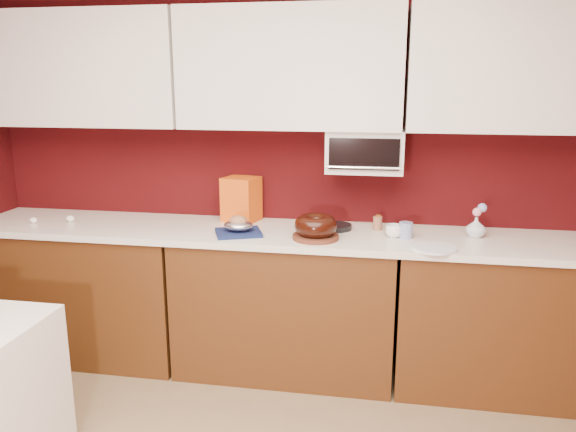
# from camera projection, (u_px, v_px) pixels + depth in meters

# --- Properties ---
(wall_back) EXTENTS (4.00, 0.02, 2.50)m
(wall_back) POSITION_uv_depth(u_px,v_px,m) (295.00, 166.00, 3.58)
(wall_back) COLOR #3C0809
(wall_back) RESTS_ON floor
(base_cabinet_left) EXTENTS (1.31, 0.58, 0.86)m
(base_cabinet_left) POSITION_uv_depth(u_px,v_px,m) (88.00, 291.00, 3.71)
(base_cabinet_left) COLOR #4D290F
(base_cabinet_left) RESTS_ON floor
(base_cabinet_center) EXTENTS (1.31, 0.58, 0.86)m
(base_cabinet_center) POSITION_uv_depth(u_px,v_px,m) (286.00, 304.00, 3.48)
(base_cabinet_center) COLOR #4D290F
(base_cabinet_center) RESTS_ON floor
(base_cabinet_right) EXTENTS (1.31, 0.58, 0.86)m
(base_cabinet_right) POSITION_uv_depth(u_px,v_px,m) (512.00, 320.00, 3.25)
(base_cabinet_right) COLOR #4D290F
(base_cabinet_right) RESTS_ON floor
(countertop) EXTENTS (4.00, 0.62, 0.04)m
(countertop) POSITION_uv_depth(u_px,v_px,m) (286.00, 235.00, 3.37)
(countertop) COLOR white
(countertop) RESTS_ON base_cabinet_center
(upper_cabinet_left) EXTENTS (1.31, 0.33, 0.70)m
(upper_cabinet_left) POSITION_uv_depth(u_px,v_px,m) (81.00, 69.00, 3.51)
(upper_cabinet_left) COLOR white
(upper_cabinet_left) RESTS_ON wall_back
(upper_cabinet_center) EXTENTS (1.31, 0.33, 0.70)m
(upper_cabinet_center) POSITION_uv_depth(u_px,v_px,m) (290.00, 69.00, 3.28)
(upper_cabinet_center) COLOR white
(upper_cabinet_center) RESTS_ON wall_back
(upper_cabinet_right) EXTENTS (1.31, 0.33, 0.70)m
(upper_cabinet_right) POSITION_uv_depth(u_px,v_px,m) (531.00, 68.00, 3.06)
(upper_cabinet_right) COLOR white
(upper_cabinet_right) RESTS_ON wall_back
(toaster_oven) EXTENTS (0.45, 0.30, 0.25)m
(toaster_oven) POSITION_uv_depth(u_px,v_px,m) (365.00, 151.00, 3.34)
(toaster_oven) COLOR white
(toaster_oven) RESTS_ON upper_cabinet_center
(toaster_oven_door) EXTENTS (0.40, 0.02, 0.18)m
(toaster_oven_door) POSITION_uv_depth(u_px,v_px,m) (364.00, 154.00, 3.19)
(toaster_oven_door) COLOR black
(toaster_oven_door) RESTS_ON toaster_oven
(toaster_oven_handle) EXTENTS (0.42, 0.02, 0.02)m
(toaster_oven_handle) POSITION_uv_depth(u_px,v_px,m) (363.00, 168.00, 3.19)
(toaster_oven_handle) COLOR silver
(toaster_oven_handle) RESTS_ON toaster_oven
(cake_base) EXTENTS (0.31, 0.31, 0.02)m
(cake_base) POSITION_uv_depth(u_px,v_px,m) (316.00, 237.00, 3.21)
(cake_base) COLOR #5A2B1B
(cake_base) RESTS_ON countertop
(bundt_cake) EXTENTS (0.32, 0.32, 0.10)m
(bundt_cake) POSITION_uv_depth(u_px,v_px,m) (316.00, 225.00, 3.19)
(bundt_cake) COLOR black
(bundt_cake) RESTS_ON cake_base
(navy_towel) EXTENTS (0.32, 0.30, 0.02)m
(navy_towel) POSITION_uv_depth(u_px,v_px,m) (238.00, 233.00, 3.30)
(navy_towel) COLOR #14204D
(navy_towel) RESTS_ON countertop
(foil_ham_nest) EXTENTS (0.18, 0.16, 0.06)m
(foil_ham_nest) POSITION_uv_depth(u_px,v_px,m) (238.00, 225.00, 3.29)
(foil_ham_nest) COLOR white
(foil_ham_nest) RESTS_ON navy_towel
(roasted_ham) EXTENTS (0.11, 0.10, 0.07)m
(roasted_ham) POSITION_uv_depth(u_px,v_px,m) (238.00, 221.00, 3.29)
(roasted_ham) COLOR #A26B4A
(roasted_ham) RESTS_ON foil_ham_nest
(pandoro_box) EXTENTS (0.25, 0.24, 0.28)m
(pandoro_box) POSITION_uv_depth(u_px,v_px,m) (241.00, 199.00, 3.59)
(pandoro_box) COLOR red
(pandoro_box) RESTS_ON countertop
(dark_pan) EXTENTS (0.23, 0.23, 0.03)m
(dark_pan) POSITION_uv_depth(u_px,v_px,m) (337.00, 227.00, 3.41)
(dark_pan) COLOR black
(dark_pan) RESTS_ON countertop
(coffee_mug) EXTENTS (0.11, 0.11, 0.09)m
(coffee_mug) POSITION_uv_depth(u_px,v_px,m) (394.00, 230.00, 3.23)
(coffee_mug) COLOR white
(coffee_mug) RESTS_ON countertop
(blue_jar) EXTENTS (0.10, 0.10, 0.09)m
(blue_jar) POSITION_uv_depth(u_px,v_px,m) (406.00, 230.00, 3.22)
(blue_jar) COLOR navy
(blue_jar) RESTS_ON countertop
(flower_vase) EXTENTS (0.12, 0.12, 0.13)m
(flower_vase) POSITION_uv_depth(u_px,v_px,m) (476.00, 226.00, 3.23)
(flower_vase) COLOR silver
(flower_vase) RESTS_ON countertop
(flower_pink) EXTENTS (0.05, 0.05, 0.05)m
(flower_pink) POSITION_uv_depth(u_px,v_px,m) (477.00, 212.00, 3.22)
(flower_pink) COLOR pink
(flower_pink) RESTS_ON flower_vase
(flower_blue) EXTENTS (0.05, 0.05, 0.05)m
(flower_blue) POSITION_uv_depth(u_px,v_px,m) (482.00, 208.00, 3.22)
(flower_blue) COLOR #879CD9
(flower_blue) RESTS_ON flower_vase
(china_plate) EXTENTS (0.29, 0.29, 0.01)m
(china_plate) POSITION_uv_depth(u_px,v_px,m) (435.00, 248.00, 3.01)
(china_plate) COLOR white
(china_plate) RESTS_ON countertop
(amber_bottle) EXTENTS (0.04, 0.04, 0.09)m
(amber_bottle) POSITION_uv_depth(u_px,v_px,m) (378.00, 222.00, 3.40)
(amber_bottle) COLOR brown
(amber_bottle) RESTS_ON countertop
(paper_cup) EXTENTS (0.06, 0.06, 0.08)m
(paper_cup) POSITION_uv_depth(u_px,v_px,m) (378.00, 223.00, 3.40)
(paper_cup) COLOR brown
(paper_cup) RESTS_ON countertop
(egg_left) EXTENTS (0.06, 0.05, 0.04)m
(egg_left) POSITION_uv_depth(u_px,v_px,m) (33.00, 220.00, 3.56)
(egg_left) COLOR white
(egg_left) RESTS_ON countertop
(egg_right) EXTENTS (0.07, 0.06, 0.04)m
(egg_right) POSITION_uv_depth(u_px,v_px,m) (70.00, 219.00, 3.59)
(egg_right) COLOR white
(egg_right) RESTS_ON countertop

